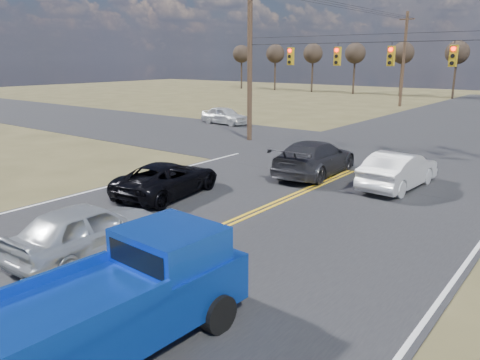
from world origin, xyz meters
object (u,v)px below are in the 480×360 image
Objects in this scene: pickup_truck at (119,301)px; dgrey_car_queue at (315,158)px; silver_suv at (87,229)px; cross_car_west at (225,116)px; white_car_queue at (399,170)px; black_suv at (168,179)px.

dgrey_car_queue is (-3.78, 13.98, -0.20)m from pickup_truck.
pickup_truck is at bearing 101.09° from dgrey_car_queue.
dgrey_car_queue is at bearing 107.72° from pickup_truck.
cross_car_west is (-13.61, 22.29, -0.03)m from silver_suv.
silver_suv is at bearing 155.08° from pickup_truck.
silver_suv is 0.95× the size of white_car_queue.
pickup_truck is 1.26× the size of silver_suv.
white_car_queue is at bearing -112.61° from silver_suv.
silver_suv is at bearing 73.76° from white_car_queue.
black_suv is 1.03× the size of white_car_queue.
pickup_truck is at bearing 93.21° from white_car_queue.
cross_car_west reaches higher than black_suv.
white_car_queue is at bearing -117.51° from cross_car_west.
dgrey_car_queue is at bearing -94.87° from silver_suv.
black_suv is (-2.47, 5.35, -0.08)m from silver_suv.
black_suv is at bearing 134.06° from pickup_truck.
pickup_truck is 14.48m from dgrey_car_queue.
silver_suv is 0.80× the size of dgrey_car_queue.
cross_car_west is (-14.02, 10.50, -0.08)m from dgrey_car_queue.
cross_car_west is at bearing -64.39° from black_suv.
cross_car_west is (-17.87, 10.43, -0.05)m from white_car_queue.
pickup_truck reaches higher than dgrey_car_queue.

